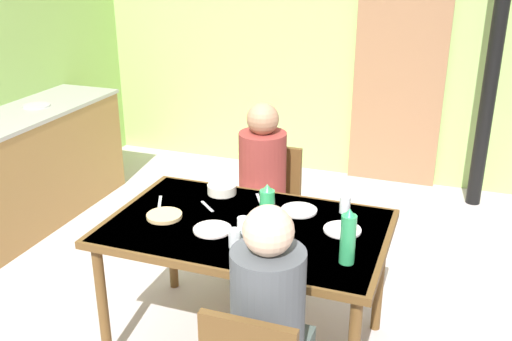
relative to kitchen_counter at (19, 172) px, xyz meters
name	(u,v)px	position (x,y,z in m)	size (l,w,h in m)	color
ground_plane	(187,324)	(1.80, -0.76, -0.45)	(7.18, 7.18, 0.00)	#C1B4B8
wall_back	(312,41)	(1.80, 2.00, 0.81)	(4.47, 0.10, 2.52)	#9BBE66
door_wooden	(399,76)	(2.63, 1.92, 0.55)	(0.80, 0.05, 2.00)	#926646
stove_pipe_column	(494,58)	(3.38, 1.65, 0.81)	(0.12, 0.12, 2.52)	black
kitchen_counter	(19,172)	(0.00, 0.00, 0.00)	(0.61, 2.02, 0.91)	olive
dining_table	(246,237)	(2.20, -0.81, 0.23)	(1.46, 0.92, 0.75)	brown
chair_far_diner	(268,203)	(2.05, 0.00, 0.05)	(0.40, 0.40, 0.87)	brown
person_near_diner	(269,304)	(2.56, -1.49, 0.33)	(0.30, 0.37, 0.77)	#46564F
person_far_diner	(262,171)	(2.05, -0.13, 0.33)	(0.30, 0.37, 0.77)	maroon
water_bottle_green_near	(267,211)	(2.34, -0.87, 0.43)	(0.08, 0.08, 0.28)	green
water_bottle_green_far	(348,238)	(2.78, -1.01, 0.43)	(0.07, 0.07, 0.27)	#2E9A59
serving_bowl_center	(222,189)	(1.93, -0.47, 0.33)	(0.17, 0.17, 0.06)	silver
dinner_plate_near_left	(212,229)	(2.06, -0.93, 0.31)	(0.20, 0.20, 0.01)	white
dinner_plate_near_right	(280,250)	(2.45, -1.01, 0.31)	(0.23, 0.23, 0.01)	white
dinner_plate_far_center	(342,230)	(2.69, -0.70, 0.31)	(0.19, 0.19, 0.01)	white
dinner_plate_far_side	(299,210)	(2.42, -0.56, 0.31)	(0.20, 0.20, 0.01)	white
drinking_glass_by_near_diner	(345,205)	(2.66, -0.48, 0.35)	(0.06, 0.06, 0.09)	silver
drinking_glass_by_far_diner	(243,227)	(2.24, -0.93, 0.35)	(0.06, 0.06, 0.10)	silver
drinking_glass_spare_center	(235,238)	(2.23, -1.05, 0.35)	(0.06, 0.06, 0.09)	silver
bread_plate_sliced	(164,216)	(1.76, -0.87, 0.31)	(0.19, 0.19, 0.02)	#DBB77A
cutlery_knife_near	(160,201)	(1.64, -0.71, 0.30)	(0.15, 0.02, 0.00)	silver
cutlery_fork_near	(259,199)	(2.16, -0.48, 0.30)	(0.15, 0.02, 0.00)	silver
cutlery_knife_far	(207,206)	(1.92, -0.67, 0.30)	(0.15, 0.02, 0.00)	silver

